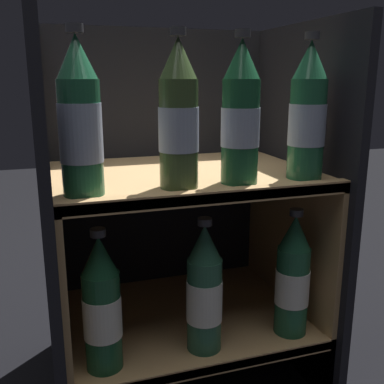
# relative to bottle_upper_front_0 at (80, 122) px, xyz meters

# --- Properties ---
(fridge_back_wall) EXTENTS (0.59, 0.02, 0.81)m
(fridge_back_wall) POSITION_rel_bottle_upper_front_0_xyz_m (0.22, 0.36, -0.22)
(fridge_back_wall) COLOR black
(fridge_back_wall) RESTS_ON ground_plane
(fridge_side_left) EXTENTS (0.02, 0.45, 0.81)m
(fridge_side_left) POSITION_rel_bottle_upper_front_0_xyz_m (-0.06, 0.14, -0.22)
(fridge_side_left) COLOR black
(fridge_side_left) RESTS_ON ground_plane
(fridge_side_right) EXTENTS (0.02, 0.45, 0.81)m
(fridge_side_right) POSITION_rel_bottle_upper_front_0_xyz_m (0.51, 0.14, -0.22)
(fridge_side_right) COLOR black
(fridge_side_right) RESTS_ON ground_plane
(shelf_lower) EXTENTS (0.55, 0.41, 0.16)m
(shelf_lower) POSITION_rel_bottle_upper_front_0_xyz_m (0.22, 0.13, -0.49)
(shelf_lower) COLOR tan
(shelf_lower) RESTS_ON ground_plane
(shelf_upper) EXTENTS (0.55, 0.41, 0.50)m
(shelf_upper) POSITION_rel_bottle_upper_front_0_xyz_m (0.22, 0.13, -0.26)
(shelf_upper) COLOR tan
(shelf_upper) RESTS_ON ground_plane
(bottle_upper_front_0) EXTENTS (0.07, 0.07, 0.28)m
(bottle_upper_front_0) POSITION_rel_bottle_upper_front_0_xyz_m (0.00, 0.00, 0.00)
(bottle_upper_front_0) COLOR #1E5638
(bottle_upper_front_0) RESTS_ON shelf_upper
(bottle_upper_front_1) EXTENTS (0.07, 0.07, 0.28)m
(bottle_upper_front_1) POSITION_rel_bottle_upper_front_0_xyz_m (0.17, -0.00, 0.00)
(bottle_upper_front_1) COLOR #384C28
(bottle_upper_front_1) RESTS_ON shelf_upper
(bottle_upper_front_2) EXTENTS (0.07, 0.07, 0.28)m
(bottle_upper_front_2) POSITION_rel_bottle_upper_front_0_xyz_m (0.29, 0.00, 0.00)
(bottle_upper_front_2) COLOR #194C2D
(bottle_upper_front_2) RESTS_ON shelf_upper
(bottle_upper_front_3) EXTENTS (0.07, 0.07, 0.28)m
(bottle_upper_front_3) POSITION_rel_bottle_upper_front_0_xyz_m (0.43, 0.00, 0.00)
(bottle_upper_front_3) COLOR #1E5638
(bottle_upper_front_3) RESTS_ON shelf_upper
(bottle_lower_front_0) EXTENTS (0.07, 0.07, 0.28)m
(bottle_lower_front_0) POSITION_rel_bottle_upper_front_0_xyz_m (0.02, 0.00, -0.34)
(bottle_lower_front_0) COLOR #194C2D
(bottle_lower_front_0) RESTS_ON shelf_lower
(bottle_lower_front_1) EXTENTS (0.07, 0.07, 0.28)m
(bottle_lower_front_1) POSITION_rel_bottle_upper_front_0_xyz_m (0.22, 0.00, -0.34)
(bottle_lower_front_1) COLOR #285B42
(bottle_lower_front_1) RESTS_ON shelf_lower
(bottle_lower_front_2) EXTENTS (0.07, 0.07, 0.28)m
(bottle_lower_front_2) POSITION_rel_bottle_upper_front_0_xyz_m (0.42, 0.00, -0.34)
(bottle_lower_front_2) COLOR #1E5638
(bottle_lower_front_2) RESTS_ON shelf_lower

